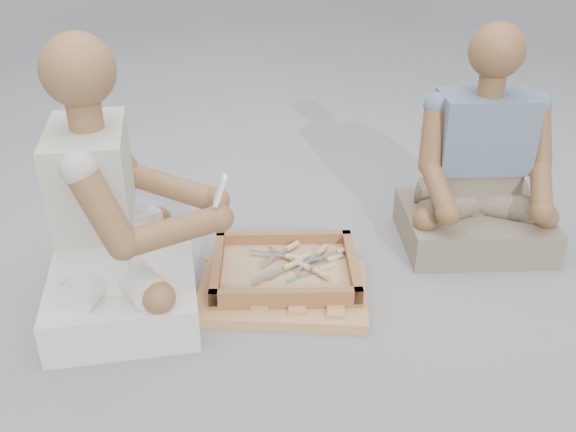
% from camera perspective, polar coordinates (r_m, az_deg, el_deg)
% --- Properties ---
extents(ground, '(60.00, 60.00, 0.00)m').
position_cam_1_polar(ground, '(2.35, -1.09, -8.50)').
color(ground, gray).
rests_on(ground, ground).
extents(carved_panel, '(0.66, 0.47, 0.04)m').
position_cam_1_polar(carved_panel, '(2.41, -0.48, -6.82)').
color(carved_panel, olive).
rests_on(carved_panel, ground).
extents(tool_tray, '(0.62, 0.53, 0.07)m').
position_cam_1_polar(tool_tray, '(2.45, -0.29, -4.80)').
color(tool_tray, brown).
rests_on(tool_tray, carved_panel).
extents(chisel_0, '(0.19, 0.15, 0.02)m').
position_cam_1_polar(chisel_0, '(2.54, 4.68, -3.17)').
color(chisel_0, silver).
rests_on(chisel_0, tool_tray).
extents(chisel_1, '(0.16, 0.17, 0.02)m').
position_cam_1_polar(chisel_1, '(2.44, -0.16, -4.57)').
color(chisel_1, silver).
rests_on(chisel_1, tool_tray).
extents(chisel_2, '(0.13, 0.20, 0.02)m').
position_cam_1_polar(chisel_2, '(2.55, 0.03, -2.89)').
color(chisel_2, silver).
rests_on(chisel_2, tool_tray).
extents(chisel_3, '(0.18, 0.16, 0.02)m').
position_cam_1_polar(chisel_3, '(2.45, 3.09, -4.73)').
color(chisel_3, silver).
rests_on(chisel_3, tool_tray).
extents(chisel_4, '(0.18, 0.16, 0.02)m').
position_cam_1_polar(chisel_4, '(2.42, 2.61, -4.90)').
color(chisel_4, silver).
rests_on(chisel_4, tool_tray).
extents(chisel_5, '(0.19, 0.14, 0.02)m').
position_cam_1_polar(chisel_5, '(2.51, 3.74, -3.87)').
color(chisel_5, silver).
rests_on(chisel_5, tool_tray).
extents(chisel_6, '(0.19, 0.14, 0.02)m').
position_cam_1_polar(chisel_6, '(2.47, 0.95, -4.19)').
color(chisel_6, silver).
rests_on(chisel_6, tool_tray).
extents(chisel_7, '(0.22, 0.04, 0.02)m').
position_cam_1_polar(chisel_7, '(2.50, 0.13, -3.61)').
color(chisel_7, silver).
rests_on(chisel_7, tool_tray).
extents(chisel_8, '(0.14, 0.19, 0.02)m').
position_cam_1_polar(chisel_8, '(2.48, 0.88, -3.97)').
color(chisel_8, silver).
rests_on(chisel_8, tool_tray).
extents(chisel_9, '(0.11, 0.21, 0.02)m').
position_cam_1_polar(chisel_9, '(2.53, 2.74, -3.26)').
color(chisel_9, silver).
rests_on(chisel_9, tool_tray).
extents(wood_chip_0, '(0.02, 0.02, 0.00)m').
position_cam_1_polar(wood_chip_0, '(2.80, 6.68, -2.00)').
color(wood_chip_0, tan).
rests_on(wood_chip_0, ground).
extents(wood_chip_1, '(0.02, 0.02, 0.00)m').
position_cam_1_polar(wood_chip_1, '(2.26, 4.67, -10.22)').
color(wood_chip_1, tan).
rests_on(wood_chip_1, ground).
extents(wood_chip_2, '(0.02, 0.02, 0.00)m').
position_cam_1_polar(wood_chip_2, '(2.54, 4.45, -5.29)').
color(wood_chip_2, tan).
rests_on(wood_chip_2, ground).
extents(wood_chip_3, '(0.02, 0.02, 0.00)m').
position_cam_1_polar(wood_chip_3, '(2.58, 2.31, -4.66)').
color(wood_chip_3, tan).
rests_on(wood_chip_3, ground).
extents(wood_chip_4, '(0.02, 0.02, 0.00)m').
position_cam_1_polar(wood_chip_4, '(2.67, -2.01, -3.44)').
color(wood_chip_4, tan).
rests_on(wood_chip_4, ground).
extents(wood_chip_5, '(0.02, 0.02, 0.00)m').
position_cam_1_polar(wood_chip_5, '(2.63, 1.15, -3.96)').
color(wood_chip_5, tan).
rests_on(wood_chip_5, ground).
extents(wood_chip_6, '(0.02, 0.02, 0.00)m').
position_cam_1_polar(wood_chip_6, '(2.76, 3.70, -2.26)').
color(wood_chip_6, tan).
rests_on(wood_chip_6, ground).
extents(wood_chip_7, '(0.02, 0.02, 0.00)m').
position_cam_1_polar(wood_chip_7, '(2.40, -6.80, -7.68)').
color(wood_chip_7, tan).
rests_on(wood_chip_7, ground).
extents(wood_chip_8, '(0.02, 0.02, 0.00)m').
position_cam_1_polar(wood_chip_8, '(2.39, -1.51, -7.74)').
color(wood_chip_8, tan).
rests_on(wood_chip_8, ground).
extents(wood_chip_9, '(0.02, 0.02, 0.00)m').
position_cam_1_polar(wood_chip_9, '(2.66, -7.27, -3.85)').
color(wood_chip_9, tan).
rests_on(wood_chip_9, ground).
extents(wood_chip_10, '(0.02, 0.02, 0.00)m').
position_cam_1_polar(wood_chip_10, '(2.28, 6.57, -9.92)').
color(wood_chip_10, tan).
rests_on(wood_chip_10, ground).
extents(craftsman, '(0.75, 0.77, 0.99)m').
position_cam_1_polar(craftsman, '(2.28, -15.21, -0.71)').
color(craftsman, silver).
rests_on(craftsman, ground).
extents(companion, '(0.67, 0.58, 0.92)m').
position_cam_1_polar(companion, '(2.74, 16.69, 3.43)').
color(companion, gray).
rests_on(companion, ground).
extents(mobile_phone, '(0.06, 0.06, 0.11)m').
position_cam_1_polar(mobile_phone, '(2.15, -6.05, 2.28)').
color(mobile_phone, white).
rests_on(mobile_phone, craftsman).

